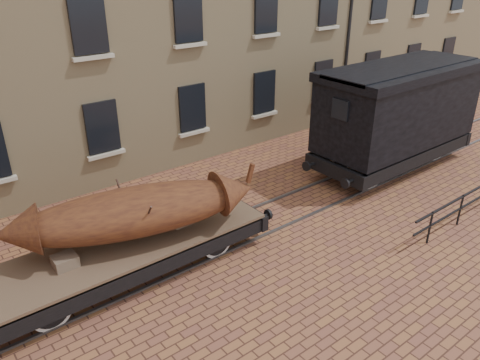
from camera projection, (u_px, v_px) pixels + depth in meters
ground at (257, 222)px, 14.10m from camera, size 90.00×90.00×0.00m
rail_track at (257, 221)px, 14.08m from camera, size 30.00×1.52×0.06m
flatcar_wagon at (128, 250)px, 11.45m from camera, size 7.98×2.16×1.20m
iron_boat at (135, 211)px, 11.19m from camera, size 6.22×3.07×1.51m
goods_van at (399, 106)px, 16.72m from camera, size 7.44×2.71×3.85m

